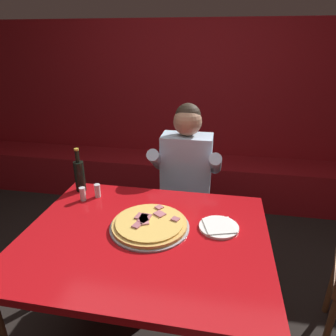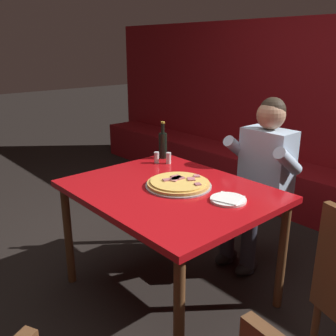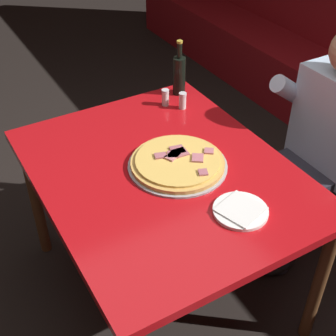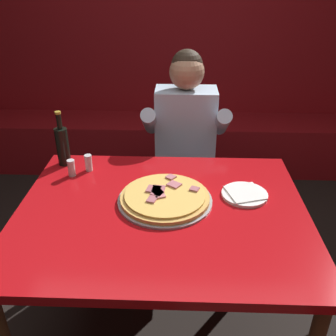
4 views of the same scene
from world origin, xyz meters
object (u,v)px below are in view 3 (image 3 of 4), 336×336
(plate_white_paper, at_px, (241,211))
(shaker_parmesan, at_px, (183,101))
(diner_seated_blue_shirt, at_px, (319,141))
(pizza, at_px, (178,163))
(beer_bottle, at_px, (179,74))
(shaker_oregano, at_px, (165,98))
(main_dining_table, at_px, (163,184))

(plate_white_paper, relative_size, shaker_parmesan, 2.44)
(plate_white_paper, height_order, diner_seated_blue_shirt, diner_seated_blue_shirt)
(pizza, relative_size, beer_bottle, 1.45)
(plate_white_paper, height_order, shaker_oregano, shaker_oregano)
(pizza, bearing_deg, diner_seated_blue_shirt, 82.76)
(shaker_oregano, bearing_deg, main_dining_table, -30.89)
(main_dining_table, bearing_deg, shaker_parmesan, 139.39)
(beer_bottle, bearing_deg, shaker_parmesan, -24.70)
(plate_white_paper, relative_size, shaker_oregano, 2.44)
(main_dining_table, bearing_deg, beer_bottle, 143.11)
(shaker_oregano, bearing_deg, shaker_parmesan, 38.68)
(pizza, xyz_separation_m, shaker_oregano, (-0.47, 0.21, 0.02))
(diner_seated_blue_shirt, bearing_deg, shaker_oregano, -136.98)
(main_dining_table, xyz_separation_m, pizza, (0.01, 0.06, 0.10))
(main_dining_table, height_order, shaker_parmesan, shaker_parmesan)
(main_dining_table, distance_m, shaker_oregano, 0.55)
(main_dining_table, xyz_separation_m, beer_bottle, (-0.53, 0.40, 0.19))
(pizza, height_order, shaker_parmesan, shaker_parmesan)
(plate_white_paper, xyz_separation_m, beer_bottle, (-0.91, 0.28, 0.10))
(pizza, xyz_separation_m, shaker_parmesan, (-0.40, 0.27, 0.02))
(beer_bottle, height_order, diner_seated_blue_shirt, diner_seated_blue_shirt)
(pizza, distance_m, shaker_oregano, 0.52)
(beer_bottle, xyz_separation_m, diner_seated_blue_shirt, (0.64, 0.41, -0.18))
(shaker_oregano, xyz_separation_m, shaker_parmesan, (0.07, 0.06, 0.00))
(main_dining_table, relative_size, shaker_parmesan, 14.61)
(beer_bottle, bearing_deg, diner_seated_blue_shirt, 32.41)
(beer_bottle, bearing_deg, shaker_oregano, -60.08)
(beer_bottle, height_order, shaker_oregano, beer_bottle)
(shaker_oregano, relative_size, shaker_parmesan, 1.00)
(main_dining_table, height_order, shaker_oregano, shaker_oregano)
(pizza, bearing_deg, main_dining_table, -99.57)
(plate_white_paper, xyz_separation_m, shaker_parmesan, (-0.76, 0.21, 0.03))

